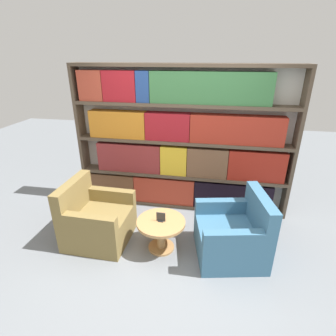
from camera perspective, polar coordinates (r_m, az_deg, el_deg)
ground_plane at (r=3.55m, az=-0.65°, el=-19.78°), size 14.00×14.00×0.00m
bookshelf at (r=4.22m, az=2.81°, el=5.38°), size 3.43×0.30×2.32m
armchair_left at (r=3.87m, az=-15.32°, el=-10.92°), size 0.84×0.84×0.87m
armchair_right at (r=3.58m, az=14.00°, el=-14.01°), size 0.98×0.97×0.87m
coffee_table at (r=3.56m, az=-1.52°, el=-13.10°), size 0.64×0.64×0.44m
table_sign at (r=3.45m, az=-1.55°, el=-10.74°), size 0.12×0.06×0.13m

